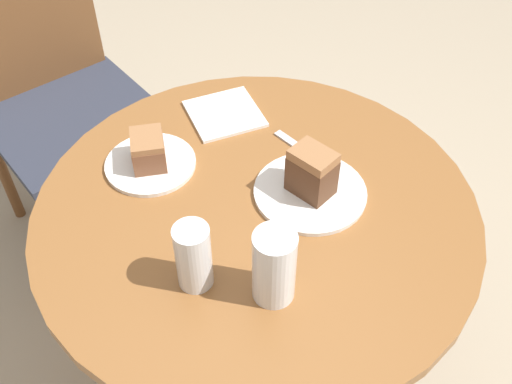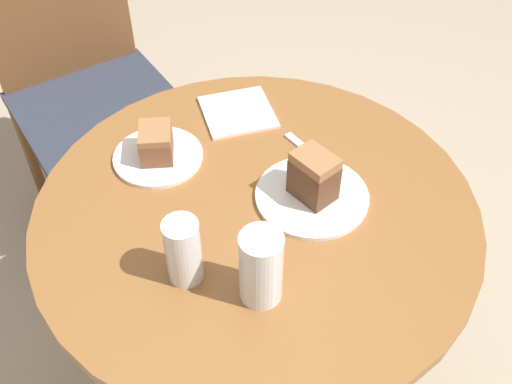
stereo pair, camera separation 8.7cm
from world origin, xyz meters
name	(u,v)px [view 1 (the left image)]	position (x,y,z in m)	size (l,w,h in m)	color
ground_plane	(256,373)	(0.00, 0.00, 0.00)	(8.00, 8.00, 0.00)	tan
table	(256,259)	(0.00, 0.00, 0.53)	(0.91, 0.91, 0.71)	brown
chair	(59,95)	(-0.07, 0.88, 0.50)	(0.48, 0.47, 0.95)	brown
plate_near	(310,192)	(0.11, -0.04, 0.71)	(0.23, 0.23, 0.01)	white
plate_far	(151,164)	(-0.11, 0.24, 0.71)	(0.20, 0.20, 0.01)	white
cake_slice_near	(312,172)	(0.11, -0.04, 0.77)	(0.08, 0.10, 0.10)	brown
cake_slice_far	(148,150)	(-0.11, 0.24, 0.75)	(0.10, 0.11, 0.07)	brown
glass_lemonade	(274,269)	(-0.11, -0.19, 0.78)	(0.08, 0.08, 0.15)	beige
glass_water	(194,259)	(-0.20, -0.08, 0.77)	(0.06, 0.06, 0.14)	silver
napkin_stack	(225,114)	(0.12, 0.28, 0.71)	(0.20, 0.20, 0.01)	white
fork	(300,148)	(0.18, 0.08, 0.71)	(0.03, 0.15, 0.00)	silver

